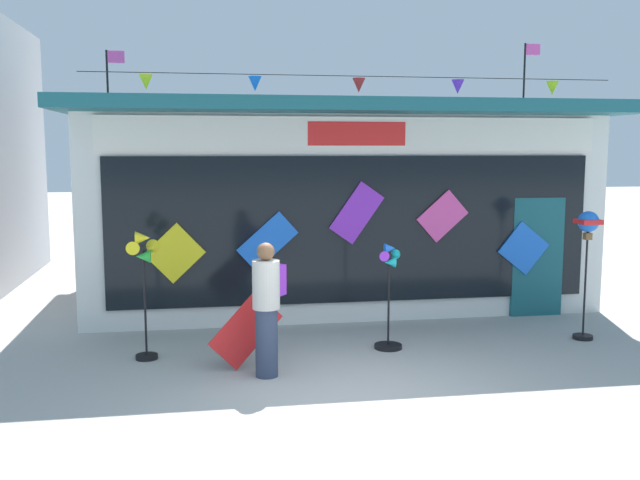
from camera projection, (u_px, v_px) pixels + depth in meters
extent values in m
plane|color=#ADAAA5|center=(358.00, 398.00, 8.12)|extent=(80.00, 80.00, 0.00)
cube|color=silver|center=(326.00, 206.00, 14.13)|extent=(8.68, 5.52, 3.36)
cube|color=#195660|center=(331.00, 114.00, 13.39)|extent=(9.08, 6.58, 0.20)
cube|color=white|center=(356.00, 134.00, 11.21)|extent=(7.98, 0.08, 0.53)
cube|color=red|center=(357.00, 134.00, 11.18)|extent=(1.56, 0.04, 0.37)
cube|color=black|center=(356.00, 230.00, 11.42)|extent=(7.81, 0.06, 2.35)
cube|color=#195660|center=(537.00, 257.00, 11.99)|extent=(0.90, 0.07, 2.00)
cube|color=yellow|center=(175.00, 253.00, 10.93)|extent=(0.94, 0.03, 0.94)
cube|color=blue|center=(267.00, 241.00, 11.15)|extent=(0.98, 0.03, 0.94)
cube|color=purple|center=(357.00, 213.00, 11.32)|extent=(0.90, 0.03, 1.00)
cube|color=#EA4CA3|center=(442.00, 216.00, 11.57)|extent=(0.88, 0.03, 0.86)
cube|color=blue|center=(524.00, 248.00, 11.87)|extent=(0.91, 0.03, 0.91)
cylinder|color=black|center=(359.00, 76.00, 10.96)|extent=(8.33, 0.01, 0.01)
cone|color=yellow|center=(146.00, 82.00, 10.46)|extent=(0.20, 0.20, 0.22)
cone|color=blue|center=(255.00, 84.00, 10.72)|extent=(0.20, 0.20, 0.22)
cone|color=red|center=(359.00, 85.00, 10.98)|extent=(0.20, 0.20, 0.22)
cone|color=purple|center=(458.00, 87.00, 11.24)|extent=(0.20, 0.20, 0.22)
cone|color=yellow|center=(552.00, 88.00, 11.50)|extent=(0.20, 0.20, 0.22)
cylinder|color=black|center=(107.00, 79.00, 13.15)|extent=(0.04, 0.04, 1.05)
cube|color=#EA4CA3|center=(116.00, 57.00, 13.12)|extent=(0.32, 0.02, 0.22)
cylinder|color=black|center=(524.00, 78.00, 14.47)|extent=(0.04, 0.04, 1.36)
cube|color=#EA4CA3|center=(533.00, 49.00, 14.42)|extent=(0.32, 0.02, 0.22)
cylinder|color=black|center=(147.00, 357.00, 9.62)|extent=(0.30, 0.30, 0.06)
cylinder|color=black|center=(145.00, 303.00, 9.52)|extent=(0.03, 0.03, 1.53)
cylinder|color=black|center=(143.00, 247.00, 9.39)|extent=(0.06, 0.04, 0.06)
cone|color=yellow|center=(153.00, 247.00, 9.41)|extent=(0.18, 0.19, 0.18)
cone|color=yellow|center=(143.00, 238.00, 9.37)|extent=(0.19, 0.18, 0.18)
cone|color=yellow|center=(133.00, 247.00, 9.37)|extent=(0.18, 0.19, 0.18)
cone|color=green|center=(143.00, 256.00, 9.40)|extent=(0.19, 0.18, 0.18)
cylinder|color=black|center=(388.00, 346.00, 10.12)|extent=(0.39, 0.39, 0.06)
cylinder|color=black|center=(389.00, 302.00, 10.03)|extent=(0.03, 0.03, 1.34)
cylinder|color=black|center=(390.00, 255.00, 9.91)|extent=(0.06, 0.04, 0.06)
cone|color=#19B7BC|center=(397.00, 255.00, 9.93)|extent=(0.14, 0.15, 0.14)
cone|color=blue|center=(390.00, 248.00, 9.90)|extent=(0.15, 0.14, 0.14)
cone|color=purple|center=(383.00, 256.00, 9.89)|extent=(0.14, 0.15, 0.14)
cone|color=#19B7BC|center=(390.00, 262.00, 9.92)|extent=(0.15, 0.14, 0.14)
cylinder|color=black|center=(583.00, 337.00, 10.62)|extent=(0.29, 0.29, 0.06)
cylinder|color=black|center=(585.00, 286.00, 10.52)|extent=(0.03, 0.03, 1.60)
sphere|color=blue|center=(588.00, 222.00, 10.40)|extent=(0.31, 0.31, 0.31)
cube|color=red|center=(588.00, 222.00, 10.40)|extent=(0.31, 0.31, 0.07)
cube|color=brown|center=(588.00, 236.00, 10.43)|extent=(0.10, 0.10, 0.10)
cylinder|color=#333D56|center=(267.00, 343.00, 8.84)|extent=(0.28, 0.28, 0.86)
cylinder|color=beige|center=(266.00, 285.00, 8.75)|extent=(0.34, 0.34, 0.60)
sphere|color=brown|center=(266.00, 252.00, 8.69)|extent=(0.22, 0.22, 0.22)
cube|color=purple|center=(274.00, 280.00, 8.92)|extent=(0.30, 0.28, 0.38)
cube|color=red|center=(246.00, 330.00, 9.20)|extent=(0.98, 0.28, 0.98)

